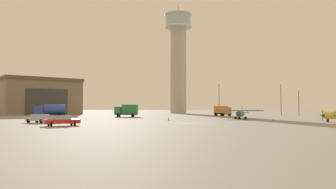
{
  "coord_description": "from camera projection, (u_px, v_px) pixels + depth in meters",
  "views": [
    {
      "loc": [
        -1.95,
        -48.45,
        2.52
      ],
      "look_at": [
        -3.21,
        20.45,
        5.19
      ],
      "focal_mm": 33.85,
      "sensor_mm": 36.0,
      "label": 1
    }
  ],
  "objects": [
    {
      "name": "truck_box_green",
      "position": [
        127.0,
        110.0,
        78.49
      ],
      "size": [
        5.68,
        3.27,
        3.06
      ],
      "rotation": [
        0.0,
        0.0,
        3.08
      ],
      "color": "#38383D",
      "rests_on": "ground_plane"
    },
    {
      "name": "hangar",
      "position": [
        38.0,
        97.0,
        107.49
      ],
      "size": [
        32.08,
        31.62,
        11.92
      ],
      "rotation": [
        0.0,
        0.0,
        -0.88
      ],
      "color": "#7A6B56",
      "rests_on": "ground_plane"
    },
    {
      "name": "car_red",
      "position": [
        61.0,
        120.0,
        41.5
      ],
      "size": [
        4.75,
        3.92,
        1.37
      ],
      "rotation": [
        0.0,
        0.0,
        0.57
      ],
      "color": "red",
      "rests_on": "ground_plane"
    },
    {
      "name": "light_post_north",
      "position": [
        281.0,
        97.0,
        90.89
      ],
      "size": [
        0.44,
        0.44,
        9.24
      ],
      "color": "#38383D",
      "rests_on": "ground_plane"
    },
    {
      "name": "truck_box_orange",
      "position": [
        222.0,
        110.0,
        86.82
      ],
      "size": [
        4.33,
        6.1,
        2.7
      ],
      "rotation": [
        0.0,
        0.0,
        5.05
      ],
      "color": "#38383D",
      "rests_on": "ground_plane"
    },
    {
      "name": "truck_fuel_tanker_blue",
      "position": [
        50.0,
        110.0,
        74.56
      ],
      "size": [
        7.24,
        4.59,
        3.04
      ],
      "rotation": [
        0.0,
        0.0,
        3.46
      ],
      "color": "#38383D",
      "rests_on": "ground_plane"
    },
    {
      "name": "traffic_cone_near_right",
      "position": [
        169.0,
        119.0,
        58.54
      ],
      "size": [
        0.36,
        0.36,
        0.63
      ],
      "color": "black",
      "rests_on": "ground_plane"
    },
    {
      "name": "airplane_teal",
      "position": [
        240.0,
        113.0,
        63.75
      ],
      "size": [
        9.01,
        7.09,
        2.69
      ],
      "rotation": [
        0.0,
        0.0,
        4.39
      ],
      "color": "teal",
      "rests_on": "ground_plane"
    },
    {
      "name": "light_post_west",
      "position": [
        219.0,
        96.0,
        101.55
      ],
      "size": [
        0.44,
        0.44,
        10.24
      ],
      "color": "#38383D",
      "rests_on": "ground_plane"
    },
    {
      "name": "light_post_east",
      "position": [
        299.0,
        100.0,
        90.35
      ],
      "size": [
        0.44,
        0.44,
        7.47
      ],
      "color": "#38383D",
      "rests_on": "ground_plane"
    },
    {
      "name": "traffic_cone_near_left",
      "position": [
        274.0,
        119.0,
        55.39
      ],
      "size": [
        0.36,
        0.36,
        0.59
      ],
      "color": "black",
      "rests_on": "ground_plane"
    },
    {
      "name": "ground_plane",
      "position": [
        187.0,
        123.0,
        48.27
      ],
      "size": [
        400.0,
        400.0,
        0.0
      ],
      "primitive_type": "plane",
      "color": "gray"
    },
    {
      "name": "control_tower",
      "position": [
        178.0,
        56.0,
        123.9
      ],
      "size": [
        10.62,
        10.62,
        43.01
      ],
      "color": "#B2AD9E",
      "rests_on": "ground_plane"
    },
    {
      "name": "car_silver",
      "position": [
        39.0,
        118.0,
        49.39
      ],
      "size": [
        4.46,
        3.29,
        1.37
      ],
      "rotation": [
        0.0,
        0.0,
        2.74
      ],
      "color": "#B7BABF",
      "rests_on": "ground_plane"
    }
  ]
}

